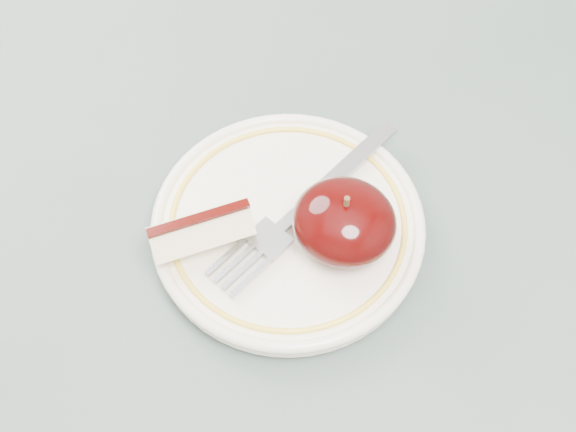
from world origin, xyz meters
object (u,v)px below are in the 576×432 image
(table, at_px, (214,412))
(apple_half, at_px, (344,222))
(fork, at_px, (305,206))
(plate, at_px, (288,226))

(table, height_order, apple_half, apple_half)
(fork, bearing_deg, apple_half, -88.77)
(table, relative_size, fork, 5.09)
(table, xyz_separation_m, plate, (0.01, 0.12, 0.10))
(plate, relative_size, fork, 1.11)
(fork, bearing_deg, plate, 176.75)
(table, relative_size, plate, 4.60)
(apple_half, relative_size, fork, 0.41)
(table, relative_size, apple_half, 12.55)
(plate, height_order, apple_half, apple_half)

